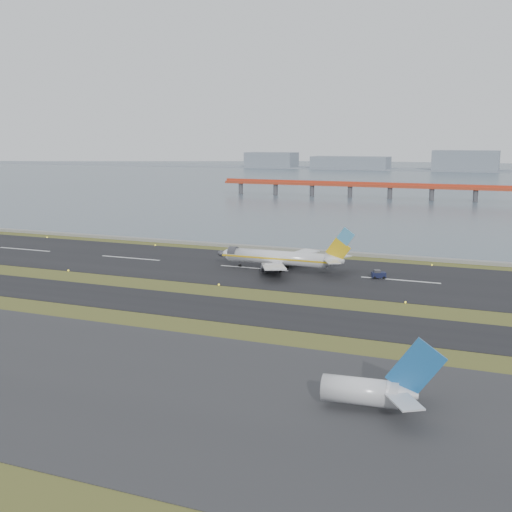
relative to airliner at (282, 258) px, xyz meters
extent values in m
plane|color=#384217|center=(-8.16, -30.25, -3.46)|extent=(1000.00, 1000.00, 0.00)
cube|color=#303032|center=(-8.16, -85.25, -3.41)|extent=(1000.00, 50.00, 0.10)
cube|color=black|center=(-8.16, -42.25, -3.41)|extent=(1000.00, 18.00, 0.10)
cube|color=black|center=(-8.16, -0.25, -3.41)|extent=(1000.00, 45.00, 0.10)
cube|color=gray|center=(-8.16, 29.75, -2.96)|extent=(1000.00, 2.50, 1.00)
cube|color=#495A68|center=(-8.16, 429.75, -3.46)|extent=(1400.00, 800.00, 1.30)
cube|color=#C13D21|center=(11.84, 219.75, 4.04)|extent=(260.00, 5.00, 1.60)
cube|color=#C13D21|center=(11.84, 219.75, 5.54)|extent=(260.00, 0.40, 1.40)
cylinder|color=#4C4C51|center=(-84.16, 219.75, -0.46)|extent=(2.80, 2.80, 7.00)
cylinder|color=#4C4C51|center=(11.84, 219.75, -0.46)|extent=(2.80, 2.80, 7.00)
cube|color=gray|center=(-8.16, 589.75, -3.46)|extent=(1400.00, 80.00, 1.00)
cube|color=gray|center=(-228.16, 589.75, 5.54)|extent=(60.00, 35.00, 18.00)
cube|color=gray|center=(-128.16, 589.75, 3.54)|extent=(90.00, 35.00, 14.00)
cube|color=gray|center=(1.84, 589.75, 7.54)|extent=(70.00, 35.00, 22.00)
cylinder|color=white|center=(-1.50, 0.00, 0.04)|extent=(28.00, 3.80, 3.80)
cone|color=white|center=(-17.10, 0.00, 0.04)|extent=(3.20, 3.80, 3.80)
cone|color=white|center=(14.70, 0.00, 0.34)|extent=(5.00, 3.80, 3.80)
cube|color=gold|center=(-1.50, -1.92, 0.04)|extent=(31.00, 0.06, 0.45)
cube|color=gold|center=(-1.50, 1.92, 0.04)|extent=(31.00, 0.06, 0.45)
cube|color=white|center=(0.70, -8.50, -0.66)|extent=(11.31, 15.89, 1.66)
cube|color=white|center=(0.70, 8.50, -0.66)|extent=(11.31, 15.89, 1.66)
cylinder|color=#3E3E44|center=(-1.00, -6.00, -1.86)|extent=(4.20, 2.10, 2.10)
cylinder|color=#3E3E44|center=(-1.00, 6.00, -1.86)|extent=(4.20, 2.10, 2.10)
cube|color=gold|center=(15.50, 0.00, 3.24)|extent=(6.80, 0.35, 6.85)
cube|color=#489ACE|center=(17.40, 0.00, 6.94)|extent=(4.85, 0.37, 4.90)
cube|color=white|center=(15.00, -3.80, 0.84)|extent=(5.64, 6.80, 0.22)
cube|color=white|center=(15.00, 3.80, 0.84)|extent=(5.64, 6.80, 0.22)
cylinder|color=black|center=(-12.50, 0.00, -3.01)|extent=(0.80, 0.28, 0.80)
cylinder|color=black|center=(0.00, -2.80, -2.91)|extent=(1.00, 0.38, 1.00)
cylinder|color=black|center=(0.00, 2.80, -2.91)|extent=(1.00, 0.38, 1.00)
cube|color=#131836|center=(26.32, -0.12, -2.47)|extent=(4.01, 3.24, 1.32)
cube|color=#3E3E44|center=(25.91, -0.30, -1.59)|extent=(2.08, 2.13, 0.77)
cylinder|color=black|center=(25.57, -1.42, -3.07)|extent=(0.84, 0.62, 0.77)
cylinder|color=black|center=(24.85, 0.18, -3.07)|extent=(0.84, 0.62, 0.77)
cylinder|color=black|center=(27.78, -0.43, -3.07)|extent=(0.84, 0.62, 0.77)
cylinder|color=black|center=(27.06, 1.17, -3.07)|extent=(0.84, 0.62, 0.77)
cylinder|color=white|center=(40.41, -81.27, -0.86)|extent=(10.28, 4.49, 3.60)
cone|color=white|center=(45.88, -80.77, -0.66)|extent=(4.31, 3.95, 3.60)
cube|color=#1E5DA2|center=(47.38, -80.64, 3.04)|extent=(7.70, 1.05, 8.32)
cube|color=white|center=(46.70, -84.21, -0.16)|extent=(5.52, 6.24, 0.20)
cube|color=white|center=(46.06, -77.24, -0.16)|extent=(4.90, 6.23, 0.20)
camera|label=1|loc=(57.92, -160.35, 31.97)|focal=45.00mm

